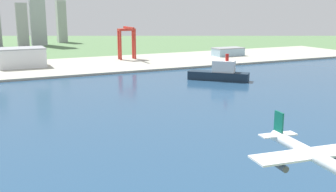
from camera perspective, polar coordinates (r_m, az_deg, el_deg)
ground_plane at (r=312.73m, az=-5.71°, el=-0.52°), size 2400.00×2400.00×0.00m
water_bay at (r=258.63m, az=-1.24°, el=-3.23°), size 840.00×360.00×0.15m
industrial_pier at (r=492.94m, az=-13.17°, el=4.15°), size 840.00×140.00×2.50m
airplane_landing at (r=104.77m, az=19.66°, el=-7.87°), size 29.90×35.68×10.21m
cargo_ship at (r=394.99m, az=7.37°, el=3.24°), size 51.70×50.44×26.03m
port_crane_red at (r=533.52m, az=-5.85°, el=8.41°), size 22.29×35.44×42.89m
warehouse_main at (r=493.55m, az=-20.11°, el=5.17°), size 52.72×36.17×22.11m
warehouse_annex at (r=579.93m, az=8.51°, el=6.26°), size 42.59×23.63×11.54m
distant_skyline at (r=796.88m, az=-21.73°, el=11.09°), size 222.41×78.91×149.33m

